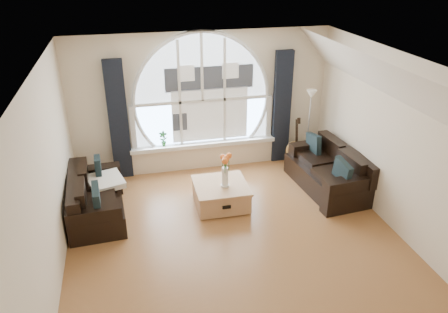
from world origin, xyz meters
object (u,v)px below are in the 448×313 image
Objects in this scene: guitar at (295,141)px; floor_lamp at (308,129)px; vase_flowers at (225,166)px; potted_plant at (163,139)px; sofa_left at (96,194)px; sofa_right at (328,169)px; coffee_chest at (221,194)px.

floor_lamp is at bearing -19.13° from guitar.
potted_plant is at bearing 118.78° from vase_flowers.
vase_flowers is 2.18m from guitar.
sofa_right is (4.10, -0.04, 0.00)m from sofa_left.
vase_flowers is at bearing -138.90° from guitar.
sofa_left is 1.02× the size of floor_lamp.
floor_lamp reaches higher than coffee_chest.
floor_lamp is (4.10, 0.94, 0.40)m from sofa_left.
vase_flowers reaches higher than sofa_right.
vase_flowers reaches higher than potted_plant.
potted_plant is at bearing 118.96° from coffee_chest.
guitar reaches higher than potted_plant.
floor_lamp is 0.36m from guitar.
floor_lamp is at bearing 28.92° from coffee_chest.
guitar is 3.45× the size of potted_plant.
guitar is at bearing -6.66° from potted_plant.
coffee_chest is 2.94× the size of potted_plant.
vase_flowers is at bearing -149.58° from floor_lamp.
floor_lamp is 1.51× the size of guitar.
coffee_chest is at bearing -151.80° from floor_lamp.
guitar reaches higher than coffee_chest.
floor_lamp is at bearing 30.42° from vase_flowers.
potted_plant is (-2.84, 1.38, 0.30)m from sofa_right.
coffee_chest is 1.29× the size of vase_flowers.
sofa_left is at bearing 174.07° from sofa_right.
potted_plant reaches higher than sofa_left.
potted_plant is (1.26, 1.34, 0.30)m from sofa_left.
potted_plant is (-2.62, 0.31, 0.17)m from guitar.
floor_lamp reaches higher than potted_plant.
floor_lamp is at bearing 84.83° from sofa_right.
vase_flowers is at bearing -61.22° from potted_plant.
sofa_left is 1.81× the size of coffee_chest.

